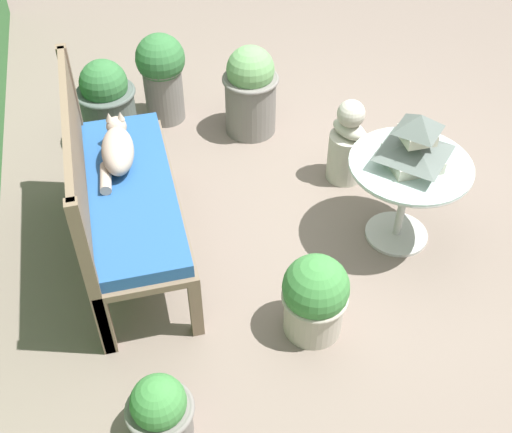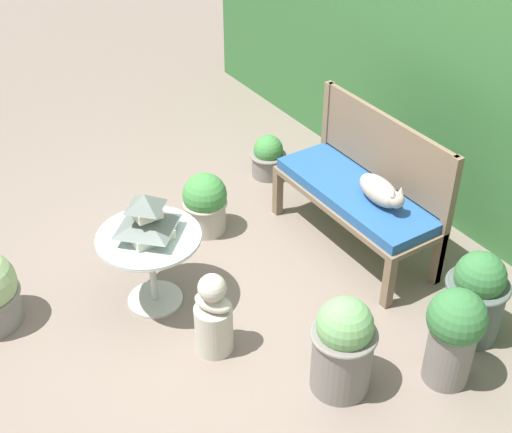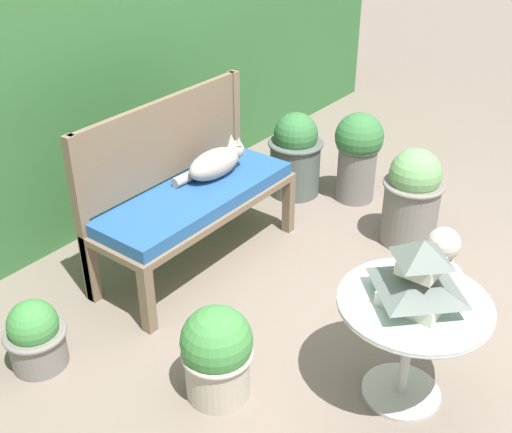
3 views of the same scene
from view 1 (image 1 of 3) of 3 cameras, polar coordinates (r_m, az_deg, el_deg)
name	(u,v)px [view 1 (image 1 of 3)]	position (r m, az deg, el deg)	size (l,w,h in m)	color
ground	(319,210)	(3.94, 5.65, 0.58)	(30.00, 30.00, 0.00)	#75665B
garden_bench	(131,197)	(3.45, -11.06, 1.72)	(1.32, 0.50, 0.49)	brown
bench_backrest	(77,162)	(3.28, -15.63, 4.65)	(1.32, 0.06, 0.99)	brown
cat	(117,149)	(3.51, -12.26, 5.87)	(0.48, 0.22, 0.21)	#A89989
patio_table	(408,180)	(3.57, 13.33, 3.19)	(0.66, 0.66, 0.54)	#B7B7B2
pagoda_birdhouse	(415,143)	(3.42, 13.99, 6.33)	(0.35, 0.35, 0.31)	beige
garden_bust	(347,145)	(4.05, 8.12, 6.29)	(0.27, 0.23, 0.57)	#B7B2A3
potted_plant_table_far	(160,411)	(2.90, -8.53, -16.72)	(0.30, 0.30, 0.37)	slate
potted_plant_path_edge	(162,74)	(4.54, -8.37, 12.46)	(0.34, 0.34, 0.64)	slate
potted_plant_bench_right	(251,90)	(4.39, -0.49, 11.15)	(0.38, 0.38, 0.64)	slate
potted_plant_hedge_corner	(107,104)	(4.40, -13.08, 9.72)	(0.39, 0.39, 0.61)	#4C5651
potted_plant_patio_mid	(315,297)	(3.16, 5.26, -7.12)	(0.33, 0.33, 0.47)	#ADA393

